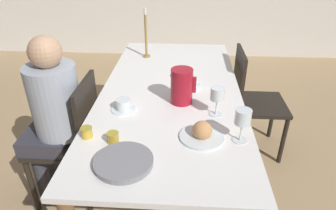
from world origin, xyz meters
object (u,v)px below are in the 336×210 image
teacup_across (190,83)px  serving_tray (124,162)px  teacup_near_person (123,105)px  jam_jar_red (87,132)px  red_pitcher (182,86)px  wine_glass_water (217,95)px  chair_opposite (252,100)px  wine_glass_juice (243,119)px  person_seated (52,111)px  jam_jar_amber (113,137)px  bread_plate (202,133)px  candlestick_tall (146,38)px  chair_person_side (73,138)px

teacup_across → serving_tray: 0.87m
teacup_near_person → jam_jar_red: (-0.13, -0.28, 0.00)m
red_pitcher → wine_glass_water: (0.20, -0.14, 0.02)m
chair_opposite → teacup_across: 0.71m
wine_glass_juice → wine_glass_water: bearing=112.4°
person_seated → red_pitcher: (0.81, 0.05, 0.17)m
teacup_across → jam_jar_amber: 0.76m
wine_glass_water → bread_plate: wine_glass_water is taller
red_pitcher → teacup_across: (0.06, 0.22, -0.08)m
teacup_near_person → candlestick_tall: candlestick_tall is taller
person_seated → jam_jar_red: bearing=-135.8°
wine_glass_water → jam_jar_red: 0.72m
wine_glass_water → teacup_near_person: (-0.54, 0.02, -0.10)m
chair_person_side → chair_opposite: size_ratio=1.00×
candlestick_tall → person_seated: bearing=-121.0°
chair_opposite → wine_glass_juice: size_ratio=5.07×
wine_glass_water → wine_glass_juice: bearing=-67.6°
teacup_near_person → jam_jar_red: 0.31m
wine_glass_water → jam_jar_amber: size_ratio=2.85×
wine_glass_water → jam_jar_red: (-0.67, -0.26, -0.09)m
chair_opposite → wine_glass_water: size_ratio=5.29×
teacup_across → jam_jar_red: bearing=-130.4°
bread_plate → candlestick_tall: candlestick_tall is taller
wine_glass_water → serving_tray: 0.65m
wine_glass_juice → serving_tray: wine_glass_juice is taller
red_pitcher → jam_jar_amber: (-0.33, -0.44, -0.08)m
candlestick_tall → teacup_near_person: bearing=-91.7°
chair_opposite → wine_glass_water: wine_glass_water is taller
chair_opposite → candlestick_tall: bearing=-101.5°
red_pitcher → teacup_near_person: 0.36m
serving_tray → jam_jar_amber: jam_jar_amber is taller
teacup_near_person → jam_jar_amber: (0.01, -0.32, 0.00)m
red_pitcher → candlestick_tall: candlestick_tall is taller
chair_person_side → jam_jar_red: 0.55m
wine_glass_water → candlestick_tall: 1.04m
chair_person_side → person_seated: size_ratio=0.76×
serving_tray → jam_jar_amber: size_ratio=4.46×
jam_jar_red → candlestick_tall: (0.16, 1.17, 0.13)m
wine_glass_water → red_pitcher: bearing=145.6°
chair_opposite → candlestick_tall: candlestick_tall is taller
wine_glass_water → candlestick_tall: candlestick_tall is taller
chair_opposite → jam_jar_red: size_ratio=15.07×
teacup_near_person → teacup_across: bearing=40.3°
jam_jar_red → candlestick_tall: candlestick_tall is taller
jam_jar_amber → red_pitcher: bearing=53.2°
teacup_across → bread_plate: size_ratio=0.64×
chair_opposite → person_seated: 1.54m
teacup_near_person → candlestick_tall: 0.90m
teacup_near_person → serving_tray: 0.49m
wine_glass_juice → teacup_across: (-0.25, 0.60, -0.10)m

